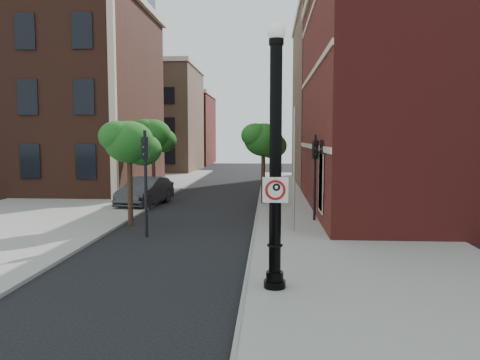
# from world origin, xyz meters

# --- Properties ---
(ground) EXTENTS (120.00, 120.00, 0.00)m
(ground) POSITION_xyz_m (0.00, 0.00, 0.00)
(ground) COLOR black
(ground) RESTS_ON ground
(sidewalk_right) EXTENTS (8.00, 60.00, 0.12)m
(sidewalk_right) POSITION_xyz_m (6.00, 10.00, 0.06)
(sidewalk_right) COLOR gray
(sidewalk_right) RESTS_ON ground
(sidewalk_left) EXTENTS (10.00, 50.00, 0.12)m
(sidewalk_left) POSITION_xyz_m (-9.00, 18.00, 0.06)
(sidewalk_left) COLOR gray
(sidewalk_left) RESTS_ON ground
(curb_edge) EXTENTS (0.10, 60.00, 0.14)m
(curb_edge) POSITION_xyz_m (2.05, 10.00, 0.07)
(curb_edge) COLOR gray
(curb_edge) RESTS_ON ground
(victorian_building) EXTENTS (18.60, 14.60, 17.95)m
(victorian_building) POSITION_xyz_m (-16.00, 23.97, 8.74)
(victorian_building) COLOR #51291E
(victorian_building) RESTS_ON ground
(bg_building_tan_a) EXTENTS (12.00, 12.00, 12.00)m
(bg_building_tan_a) POSITION_xyz_m (-12.00, 44.00, 6.00)
(bg_building_tan_a) COLOR #916B4F
(bg_building_tan_a) RESTS_ON ground
(bg_building_red) EXTENTS (12.00, 12.00, 10.00)m
(bg_building_red) POSITION_xyz_m (-12.00, 58.00, 5.00)
(bg_building_red) COLOR maroon
(bg_building_red) RESTS_ON ground
(bg_building_tan_b) EXTENTS (22.00, 14.00, 14.00)m
(bg_building_tan_b) POSITION_xyz_m (16.00, 30.00, 7.00)
(bg_building_tan_b) COLOR #916B4F
(bg_building_tan_b) RESTS_ON ground
(lamppost) EXTENTS (0.58, 0.58, 6.81)m
(lamppost) POSITION_xyz_m (2.83, 0.26, 3.15)
(lamppost) COLOR black
(lamppost) RESTS_ON ground
(no_parking_sign) EXTENTS (0.65, 0.07, 0.65)m
(no_parking_sign) POSITION_xyz_m (2.83, 0.08, 2.70)
(no_parking_sign) COLOR white
(no_parking_sign) RESTS_ON ground
(parked_car) EXTENTS (2.46, 5.22, 1.65)m
(parked_car) POSITION_xyz_m (-4.62, 15.36, 0.83)
(parked_car) COLOR #2C2D31
(parked_car) RESTS_ON ground
(traffic_signal_left) EXTENTS (0.31, 0.37, 4.29)m
(traffic_signal_left) POSITION_xyz_m (-2.26, 6.67, 2.89)
(traffic_signal_left) COLOR black
(traffic_signal_left) RESTS_ON ground
(traffic_signal_right) EXTENTS (0.31, 0.36, 4.12)m
(traffic_signal_right) POSITION_xyz_m (4.80, 10.30, 2.78)
(traffic_signal_right) COLOR black
(traffic_signal_right) RESTS_ON ground
(utility_pole) EXTENTS (0.10, 0.10, 5.24)m
(utility_pole) POSITION_xyz_m (3.69, 7.66, 2.62)
(utility_pole) COLOR #999999
(utility_pole) RESTS_ON ground
(street_tree_a) EXTENTS (2.63, 2.38, 4.74)m
(street_tree_a) POSITION_xyz_m (-3.61, 9.18, 3.74)
(street_tree_a) COLOR #2F2013
(street_tree_a) RESTS_ON ground
(street_tree_b) EXTENTS (2.90, 2.62, 5.22)m
(street_tree_b) POSITION_xyz_m (-5.15, 19.69, 4.12)
(street_tree_b) COLOR #2F2013
(street_tree_b) RESTS_ON ground
(street_tree_c) EXTENTS (2.68, 2.42, 4.82)m
(street_tree_c) POSITION_xyz_m (2.34, 15.86, 3.80)
(street_tree_c) COLOR #2F2013
(street_tree_c) RESTS_ON ground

